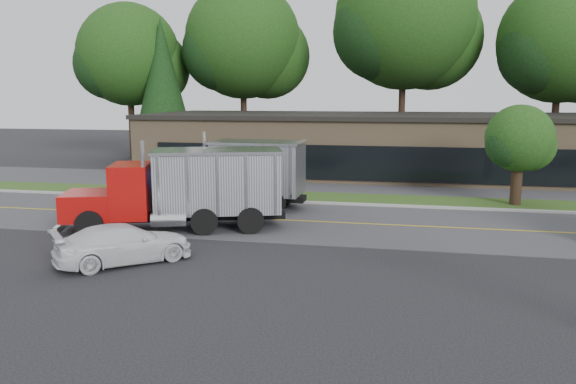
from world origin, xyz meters
name	(u,v)px	position (x,y,z in m)	size (l,w,h in m)	color
ground	(254,287)	(0.00, 0.00, 0.00)	(140.00, 140.00, 0.00)	#313136
road	(305,221)	(0.00, 9.00, 0.00)	(60.00, 8.00, 0.02)	#58585D
center_line	(305,221)	(0.00, 9.00, 0.00)	(60.00, 0.12, 0.01)	gold
curb	(319,204)	(0.00, 13.20, 0.00)	(60.00, 0.30, 0.12)	#9E9E99
grass_verge	(324,198)	(0.00, 15.00, 0.00)	(60.00, 3.40, 0.03)	#2D531C
far_parking	(335,184)	(0.00, 20.00, 0.00)	(60.00, 7.00, 0.02)	#58585D
strip_mall	(372,145)	(2.00, 26.00, 2.00)	(32.00, 12.00, 4.00)	#907758
tree_far_a	(131,60)	(-19.85, 32.12, 8.74)	(9.60, 9.04, 13.70)	#382619
tree_far_b	(245,46)	(-9.83, 34.13, 9.92)	(10.89, 10.25, 15.54)	#382619
tree_far_c	(407,26)	(4.19, 34.15, 11.34)	(12.45, 11.72, 17.77)	#382619
tree_far_d	(562,47)	(16.16, 33.12, 9.36)	(10.28, 9.68, 14.67)	#382619
evergreen_left	(162,83)	(-16.00, 30.00, 6.62)	(5.30, 5.30, 12.05)	#382619
tree_verge	(520,142)	(10.05, 15.04, 3.28)	(3.62, 3.41, 5.17)	#382619
dump_truck_red	(188,187)	(-4.60, 6.58, 1.81)	(9.28, 5.13, 3.36)	black
dump_truck_blue	(238,172)	(-3.86, 11.50, 1.80)	(7.65, 2.79, 3.36)	black
rally_car	(124,244)	(-4.96, 1.56, 0.66)	(1.85, 4.56, 1.32)	silver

